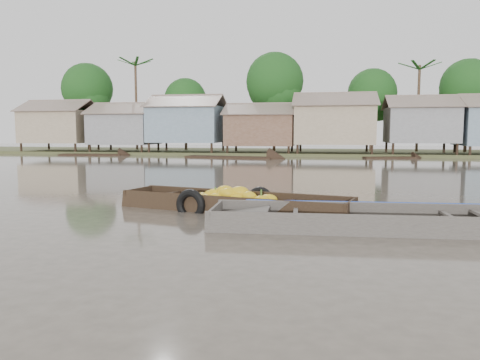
# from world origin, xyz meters

# --- Properties ---
(ground) EXTENTS (120.00, 120.00, 0.00)m
(ground) POSITION_xyz_m (0.00, 0.00, 0.00)
(ground) COLOR #4B4439
(ground) RESTS_ON ground
(riverbank) EXTENTS (120.00, 12.47, 10.22)m
(riverbank) POSITION_xyz_m (3.03, 31.86, 3.07)
(riverbank) COLOR #384723
(riverbank) RESTS_ON ground
(banana_boat) EXTENTS (6.48, 2.99, 0.89)m
(banana_boat) POSITION_xyz_m (-0.74, 0.75, 0.20)
(banana_boat) COLOR black
(banana_boat) RESTS_ON ground
(viewer_boat) EXTENTS (7.16, 2.21, 0.57)m
(viewer_boat) POSITION_xyz_m (2.79, -0.99, 0.05)
(viewer_boat) COLOR #3E3834
(viewer_boat) RESTS_ON ground
(distant_boats) EXTENTS (48.36, 15.16, 0.35)m
(distant_boats) POSITION_xyz_m (0.55, 22.72, -0.05)
(distant_boats) COLOR black
(distant_boats) RESTS_ON ground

